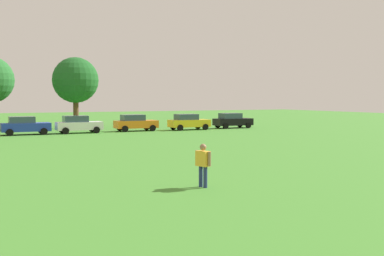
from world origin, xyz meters
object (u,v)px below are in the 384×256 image
object	(u,v)px
parked_car_blue_1	(25,125)
parked_car_white_2	(78,124)
parked_car_orange_3	(135,123)
parked_car_black_5	(232,120)
tree_far_right	(75,80)
adult_bystander	(203,162)
parked_car_yellow_4	(189,122)

from	to	relation	value
parked_car_blue_1	parked_car_white_2	xyz separation A→B (m)	(4.84, -0.12, 0.00)
parked_car_orange_3	parked_car_black_5	world-z (taller)	same
parked_car_black_5	parked_car_white_2	bearing A→B (deg)	179.83
parked_car_black_5	tree_far_right	distance (m)	18.01
parked_car_orange_3	tree_far_right	size ratio (longest dim) A/B	0.55
adult_bystander	tree_far_right	xyz separation A→B (m)	(2.75, 36.49, 4.34)
parked_car_white_2	parked_car_black_5	xyz separation A→B (m)	(17.13, -0.05, 0.00)
parked_car_black_5	parked_car_yellow_4	bearing A→B (deg)	-175.25
parked_car_blue_1	parked_car_yellow_4	xyz separation A→B (m)	(16.32, -0.64, 0.00)
parked_car_blue_1	parked_car_white_2	size ratio (longest dim) A/B	1.00
parked_car_orange_3	parked_car_black_5	xyz separation A→B (m)	(11.31, -0.29, 0.00)
parked_car_white_2	parked_car_yellow_4	distance (m)	11.49
parked_car_white_2	parked_car_yellow_4	size ratio (longest dim) A/B	1.00
parked_car_black_5	parked_car_orange_3	bearing A→B (deg)	178.52
parked_car_white_2	tree_far_right	xyz separation A→B (m)	(1.29, 7.26, 4.47)
parked_car_yellow_4	parked_car_black_5	size ratio (longest dim) A/B	1.00
parked_car_yellow_4	tree_far_right	size ratio (longest dim) A/B	0.55
parked_car_orange_3	parked_car_yellow_4	size ratio (longest dim) A/B	1.00
parked_car_yellow_4	tree_far_right	world-z (taller)	tree_far_right
adult_bystander	parked_car_white_2	distance (m)	29.26
parked_car_blue_1	tree_far_right	distance (m)	10.42
parked_car_blue_1	parked_car_orange_3	world-z (taller)	same
parked_car_blue_1	parked_car_black_5	bearing A→B (deg)	-0.45
parked_car_orange_3	parked_car_blue_1	bearing A→B (deg)	-179.35
parked_car_blue_1	parked_car_black_5	distance (m)	21.98
tree_far_right	parked_car_blue_1	bearing A→B (deg)	-130.65
parked_car_black_5	parked_car_blue_1	bearing A→B (deg)	179.55
parked_car_orange_3	parked_car_yellow_4	world-z (taller)	same
parked_car_orange_3	tree_far_right	distance (m)	9.48
tree_far_right	adult_bystander	bearing A→B (deg)	-94.31
parked_car_yellow_4	tree_far_right	distance (m)	13.58
parked_car_blue_1	parked_car_orange_3	size ratio (longest dim) A/B	1.00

